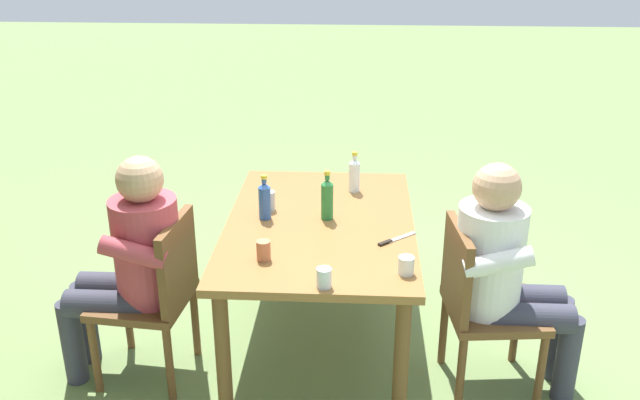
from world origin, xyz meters
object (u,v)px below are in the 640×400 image
bottle_clear (354,174)px  cup_terracotta (264,250)px  chair_far_left (157,290)px  cup_glass (324,278)px  cup_steel (269,201)px  person_in_plaid_shirt (505,269)px  person_in_white_shirt (132,259)px  bottle_blue (265,200)px  table_knife (394,240)px  backpack_by_near_side (318,224)px  dining_table (320,237)px  chair_near_left (479,300)px  cup_white (406,265)px  bottle_green (327,198)px

bottle_clear → cup_terracotta: size_ratio=2.50×
chair_far_left → cup_glass: 0.95m
cup_steel → cup_terracotta: 0.58m
chair_far_left → person_in_plaid_shirt: (0.01, -1.67, 0.17)m
chair_far_left → person_in_white_shirt: (0.01, 0.11, 0.17)m
bottle_blue → table_knife: size_ratio=1.23×
chair_far_left → backpack_by_near_side: 1.62m
person_in_white_shirt → backpack_by_near_side: 1.70m
dining_table → table_knife: 0.44m
chair_near_left → person_in_plaid_shirt: 0.20m
person_in_white_shirt → bottle_blue: size_ratio=4.91×
chair_far_left → bottle_blue: size_ratio=3.62×
cup_steel → bottle_blue: bearing=176.9°
cup_terracotta → bottle_clear: bearing=-24.8°
bottle_clear → table_knife: (-0.64, -0.20, -0.10)m
cup_white → chair_near_left: bearing=-62.1°
person_in_plaid_shirt → backpack_by_near_side: size_ratio=2.72×
cup_terracotta → backpack_by_near_side: bearing=-5.7°
cup_terracotta → chair_near_left: bearing=-84.3°
table_knife → backpack_by_near_side: bearing=19.4°
bottle_green → bottle_blue: bearing=92.7°
cup_steel → cup_glass: (-0.81, -0.34, -0.01)m
cup_glass → bottle_blue: bearing=26.4°
dining_table → person_in_white_shirt: 0.95m
chair_near_left → bottle_green: bottle_green is taller
bottle_clear → table_knife: 0.68m
chair_far_left → bottle_clear: size_ratio=3.68×
chair_near_left → cup_glass: size_ratio=10.00×
person_in_plaid_shirt → cup_steel: 1.27m
table_knife → cup_steel: bearing=62.8°
bottle_green → cup_steel: bottle_green is taller
cup_terracotta → cup_steel: bearing=4.9°
person_in_white_shirt → person_in_plaid_shirt: 1.78m
cup_glass → backpack_by_near_side: size_ratio=0.20×
bottle_clear → bottle_blue: bottle_blue is taller
bottle_clear → table_knife: bottle_clear is taller
dining_table → bottle_blue: 0.35m
bottle_green → cup_glass: bearing=-178.2°
person_in_white_shirt → bottle_clear: bearing=-54.3°
person_in_plaid_shirt → bottle_green: 0.95m
chair_far_left → cup_glass: chair_far_left is taller
chair_far_left → bottle_clear: 1.27m
dining_table → person_in_plaid_shirt: 0.95m
chair_near_left → table_knife: bearing=71.5°
table_knife → dining_table: bearing=61.6°
chair_far_left → table_knife: chair_far_left is taller
person_in_plaid_shirt → chair_near_left: bearing=94.3°
dining_table → bottle_green: 0.21m
cup_glass → cup_terracotta: 0.37m
dining_table → cup_steel: cup_steel is taller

